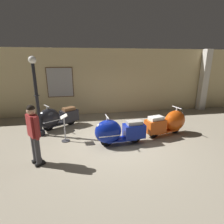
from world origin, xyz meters
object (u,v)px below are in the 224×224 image
(scooter_1, at_px, (116,132))
(info_stanchion, at_px, (65,131))
(scooter_0, at_px, (55,118))
(visitor_0, at_px, (34,131))
(scooter_2, at_px, (169,123))
(lamppost, at_px, (37,97))

(scooter_1, bearing_deg, info_stanchion, -23.47)
(scooter_0, bearing_deg, visitor_0, 53.75)
(scooter_1, bearing_deg, visitor_0, 12.99)
(scooter_2, relative_size, info_stanchion, 1.84)
(visitor_0, bearing_deg, scooter_0, 53.13)
(scooter_1, xyz_separation_m, info_stanchion, (-1.67, 0.59, -0.07))
(scooter_1, relative_size, visitor_0, 1.03)
(lamppost, height_order, info_stanchion, lamppost)
(scooter_2, height_order, info_stanchion, scooter_2)
(scooter_0, bearing_deg, info_stanchion, 77.92)
(scooter_1, height_order, scooter_2, scooter_2)
(info_stanchion, bearing_deg, lamppost, 143.49)
(scooter_0, relative_size, lamppost, 0.59)
(lamppost, bearing_deg, scooter_0, 50.04)
(lamppost, height_order, visitor_0, lamppost)
(scooter_2, relative_size, visitor_0, 1.07)
(scooter_0, height_order, lamppost, lamppost)
(scooter_0, relative_size, visitor_0, 1.02)
(scooter_0, bearing_deg, lamppost, 18.17)
(lamppost, bearing_deg, scooter_1, -26.10)
(scooter_0, relative_size, scooter_2, 0.95)
(scooter_1, bearing_deg, scooter_0, -45.17)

